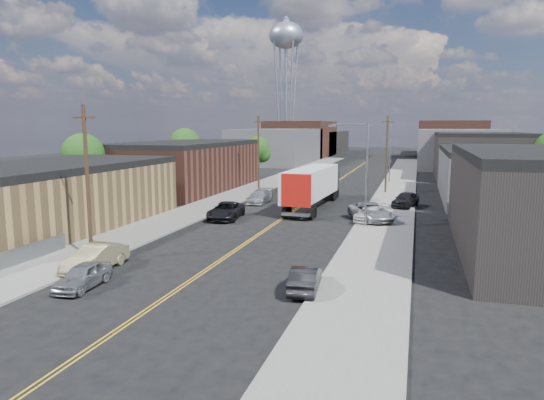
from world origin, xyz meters
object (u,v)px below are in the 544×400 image
Objects in this scene: car_left_b at (95,258)px; car_right_lot_a at (371,212)px; car_left_c at (226,211)px; car_right_oncoming at (305,279)px; water_tower at (286,41)px; car_left_a at (83,276)px; car_left_d at (260,197)px; semi_truck at (314,184)px; car_right_lot_c at (406,199)px; car_right_lot_b at (371,213)px.

car_left_b is 24.76m from car_right_lot_a.
car_left_c is 1.38× the size of car_right_oncoming.
water_tower is at bearing -80.31° from car_right_oncoming.
car_right_lot_a is (13.24, 2.43, 0.15)m from car_left_c.
car_left_d is at bearing 86.17° from car_left_a.
car_left_a is 0.83× the size of car_left_b.
car_left_b reaches higher than car_left_a.
car_right_lot_a is at bearing -69.78° from water_tower.
car_right_lot_a is (6.70, -6.76, -1.54)m from semi_truck.
car_left_c is at bearing -78.64° from water_tower.
car_left_d is at bearing -159.64° from car_right_lot_c.
car_left_d is at bearing 88.29° from car_left_b.
semi_truck reaches higher than car_left_a.
car_right_oncoming is 20.09m from car_right_lot_b.
car_left_b is at bearing -156.38° from car_right_lot_a.
car_right_lot_a is 9.15m from car_right_lot_c.
semi_truck reaches higher than car_left_c.
car_left_a is 0.83× the size of car_right_lot_b.
semi_truck reaches higher than car_right_lot_b.
car_right_oncoming is at bearing 10.50° from car_left_a.
car_left_c is at bearing -128.69° from car_right_lot_c.
car_left_b is at bearing -104.70° from car_right_lot_c.
car_left_c is at bearing 86.28° from car_left_a.
semi_truck is 4.09× the size of car_right_oncoming.
car_left_c is 1.19× the size of car_right_lot_b.
water_tower is at bearing 103.19° from car_left_d.
semi_truck is 9.64m from car_right_lot_b.
car_right_lot_c reaches higher than car_left_d.
car_left_a is 0.70× the size of car_right_lot_a.
semi_truck is 9.82m from car_right_lot_c.
car_left_a is 20.53m from car_left_c.
water_tower is 2.21× the size of semi_truck.
car_left_c is 10.07m from car_left_d.
car_right_lot_c is at bearing 88.34° from car_right_lot_b.
car_left_a is at bearing -99.28° from semi_truck.
car_right_lot_b reaches higher than car_left_a.
car_right_oncoming is 20.07m from car_right_lot_a.
car_left_d reaches higher than car_right_oncoming.
water_tower is 9.36× the size of car_left_a.
car_right_lot_b is at bearing -91.35° from car_right_lot_c.
car_left_c is 13.46m from car_right_lot_a.
car_left_a is at bearing -63.52° from car_left_b.
car_left_a is at bearing -100.28° from car_right_lot_c.
semi_truck reaches higher than car_right_oncoming.
car_right_lot_a is 0.10m from car_right_lot_b.
car_right_oncoming is (11.64, -17.57, -0.11)m from car_left_c.
car_right_lot_a is (13.20, 22.96, 0.26)m from car_left_a.
car_left_a is (17.00, -104.96, -29.98)m from water_tower.
car_left_b is at bearing -5.98° from car_right_oncoming.
car_right_lot_c is (9.50, 1.95, -1.53)m from semi_truck.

